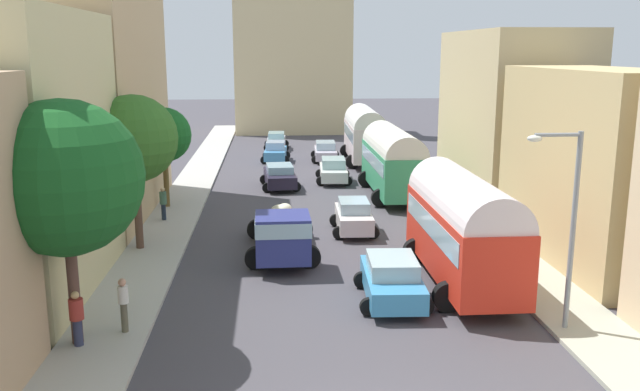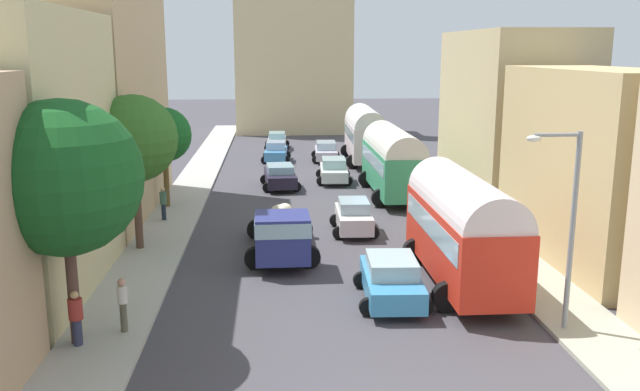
{
  "view_description": "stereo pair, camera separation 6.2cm",
  "coord_description": "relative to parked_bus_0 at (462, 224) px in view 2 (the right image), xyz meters",
  "views": [
    {
      "loc": [
        -2.27,
        -12.39,
        8.35
      ],
      "look_at": [
        0.0,
        18.67,
        1.53
      ],
      "focal_mm": 37.46,
      "sensor_mm": 36.0,
      "label": 1
    },
    {
      "loc": [
        -2.21,
        -12.4,
        8.35
      ],
      "look_at": [
        0.0,
        18.67,
        1.53
      ],
      "focal_mm": 37.46,
      "sensor_mm": 36.0,
      "label": 2
    }
  ],
  "objects": [
    {
      "name": "car_2",
      "position": [
        -6.36,
        34.34,
        -1.53
      ],
      "size": [
        2.19,
        4.19,
        1.44
      ],
      "color": "silver",
      "rests_on": "ground"
    },
    {
      "name": "car_5",
      "position": [
        -2.83,
        19.48,
        -1.49
      ],
      "size": [
        2.38,
        4.21,
        1.54
      ],
      "color": "silver",
      "rests_on": "ground"
    },
    {
      "name": "car_3",
      "position": [
        -2.79,
        -1.47,
        -1.48
      ],
      "size": [
        2.51,
        4.18,
        1.54
      ],
      "color": "#3A8ABF",
      "rests_on": "ground"
    },
    {
      "name": "pedestrian_2",
      "position": [
        -12.13,
        9.76,
        -1.24
      ],
      "size": [
        0.47,
        0.47,
        1.77
      ],
      "color": "#1F2A3B",
      "rests_on": "ground"
    },
    {
      "name": "streetlamp_near",
      "position": [
        1.78,
        -4.34,
        1.39
      ],
      "size": [
        1.64,
        0.28,
        6.09
      ],
      "color": "gray",
      "rests_on": "ground"
    },
    {
      "name": "pedestrian_0",
      "position": [
        -12.32,
        -4.56,
        -1.27
      ],
      "size": [
        0.56,
        0.56,
        1.75
      ],
      "color": "#2D314C",
      "rests_on": "ground"
    },
    {
      "name": "ground_plane",
      "position": [
        -4.5,
        16.79,
        -2.26
      ],
      "size": [
        154.0,
        154.0,
        0.0
      ],
      "primitive_type": "plane",
      "color": "#444148"
    },
    {
      "name": "distant_church",
      "position": [
        -4.5,
        46.31,
        5.55
      ],
      "size": [
        11.64,
        6.39,
        21.92
      ],
      "color": "#D4BD8A",
      "rests_on": "ground"
    },
    {
      "name": "parked_bus_1",
      "position": [
        0.18,
        14.96,
        -0.06
      ],
      "size": [
        3.28,
        8.73,
        3.98
      ],
      "color": "#349361",
      "rests_on": "ground"
    },
    {
      "name": "cargo_truck_0",
      "position": [
        -6.41,
        3.52,
        -1.1
      ],
      "size": [
        3.02,
        7.16,
        2.22
      ],
      "color": "navy",
      "rests_on": "ground"
    },
    {
      "name": "building_left_2",
      "position": [
        -15.17,
        11.98,
        4.67
      ],
      "size": [
        4.35,
        13.23,
        13.86
      ],
      "color": "tan",
      "rests_on": "ground"
    },
    {
      "name": "building_right_2",
      "position": [
        6.76,
        14.34,
        2.44
      ],
      "size": [
        5.52,
        10.99,
        9.39
      ],
      "color": "tan",
      "rests_on": "ground"
    },
    {
      "name": "roadside_tree_0",
      "position": [
        -12.4,
        -4.36,
        2.68
      ],
      "size": [
        4.31,
        4.31,
        7.1
      ],
      "color": "brown",
      "rests_on": "ground"
    },
    {
      "name": "building_left_1",
      "position": [
        -15.87,
        0.3,
        2.57
      ],
      "size": [
        5.75,
        9.51,
        9.66
      ],
      "color": "beige",
      "rests_on": "ground"
    },
    {
      "name": "car_0",
      "position": [
        -6.3,
        17.81,
        -1.52
      ],
      "size": [
        2.52,
        4.28,
        1.44
      ],
      "color": "#221D2F",
      "rests_on": "ground"
    },
    {
      "name": "sidewalk_right",
      "position": [
        2.75,
        16.79,
        -2.19
      ],
      "size": [
        2.5,
        70.0,
        0.14
      ],
      "primitive_type": "cube",
      "color": "#ABAD99",
      "rests_on": "ground"
    },
    {
      "name": "roadside_tree_2",
      "position": [
        -12.4,
        12.71,
        1.71
      ],
      "size": [
        2.87,
        2.87,
        5.43
      ],
      "color": "brown",
      "rests_on": "ground"
    },
    {
      "name": "car_4",
      "position": [
        -3.02,
        7.26,
        -1.48
      ],
      "size": [
        2.18,
        3.7,
        1.55
      ],
      "color": "silver",
      "rests_on": "ground"
    },
    {
      "name": "pedestrian_1",
      "position": [
        -11.21,
        -3.7,
        -1.21
      ],
      "size": [
        0.41,
        0.41,
        1.8
      ],
      "color": "#575342",
      "rests_on": "ground"
    },
    {
      "name": "sidewalk_left",
      "position": [
        -11.75,
        16.79,
        -2.19
      ],
      "size": [
        2.5,
        70.0,
        0.14
      ],
      "primitive_type": "cube",
      "color": "#AEACA4",
      "rests_on": "ground"
    },
    {
      "name": "car_6",
      "position": [
        -2.66,
        27.83,
        -1.51
      ],
      "size": [
        2.32,
        4.32,
        1.48
      ],
      "color": "silver",
      "rests_on": "ground"
    },
    {
      "name": "parked_bus_2",
      "position": [
        0.2,
        26.9,
        0.03
      ],
      "size": [
        3.46,
        8.63,
        4.14
      ],
      "color": "beige",
      "rests_on": "ground"
    },
    {
      "name": "building_right_1",
      "position": [
        6.02,
        2.6,
        1.57
      ],
      "size": [
        4.03,
        10.51,
        7.65
      ],
      "color": "tan",
      "rests_on": "ground"
    },
    {
      "name": "parked_bus_0",
      "position": [
        0.0,
        0.0,
        0.0
      ],
      "size": [
        3.26,
        8.14,
        4.07
      ],
      "color": "red",
      "rests_on": "ground"
    },
    {
      "name": "car_1",
      "position": [
        -6.48,
        27.81,
        -1.49
      ],
      "size": [
        2.31,
        3.88,
        1.54
      ],
      "color": "#478FC8",
      "rests_on": "ground"
    },
    {
      "name": "roadside_tree_1",
      "position": [
        -12.4,
        5.01,
        2.51
      ],
      "size": [
        3.61,
        3.61,
        6.6
      ],
      "color": "brown",
      "rests_on": "ground"
    }
  ]
}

